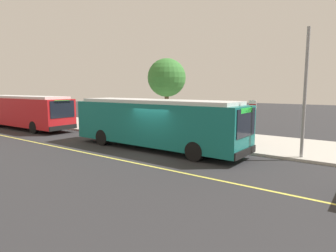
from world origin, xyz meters
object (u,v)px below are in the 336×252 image
transit_bus_second (24,111)px  transit_bus_main (155,122)px  waiting_bench (214,131)px  route_sign_post (252,117)px  pedestrian_commuter (236,129)px

transit_bus_second → transit_bus_main: bearing=0.3°
waiting_bench → route_sign_post: 4.00m
waiting_bench → pedestrian_commuter: pedestrian_commuter is taller
transit_bus_second → pedestrian_commuter: transit_bus_second is taller
transit_bus_second → pedestrian_commuter: size_ratio=7.01×
transit_bus_main → route_sign_post: bearing=30.4°
transit_bus_main → transit_bus_second: same height
transit_bus_second → pedestrian_commuter: (18.83, 3.73, -0.50)m
transit_bus_main → pedestrian_commuter: (3.57, 3.64, -0.50)m
transit_bus_main → route_sign_post: same height
route_sign_post → pedestrian_commuter: size_ratio=1.66×
waiting_bench → transit_bus_main: bearing=-108.2°
transit_bus_second → waiting_bench: bearing=15.6°
transit_bus_second → waiting_bench: 17.46m
route_sign_post → pedestrian_commuter: 1.73m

